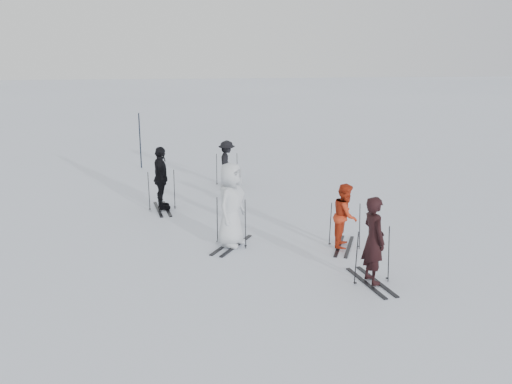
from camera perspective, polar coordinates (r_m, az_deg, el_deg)
ground at (r=13.95m, az=0.45°, el=-5.03°), size 120.00×120.00×0.00m
skier_near_dark at (r=11.63m, az=11.67°, el=-4.85°), size 0.55×0.73×1.79m
skier_red at (r=13.56m, az=8.92°, el=-2.43°), size 0.80×0.90×1.52m
skier_grey at (r=13.43m, az=-2.52°, el=-1.35°), size 1.04×1.16×2.00m
skier_uphill_left at (r=16.55m, az=-9.46°, el=1.28°), size 0.63×1.13×1.82m
skier_uphill_far at (r=19.18m, az=-2.93°, el=2.86°), size 0.67×1.03×1.50m
skis_near_dark at (r=11.73m, az=11.60°, el=-6.21°), size 1.78×1.19×1.19m
skis_red at (r=13.62m, az=8.89°, el=-3.23°), size 1.73×1.32×1.12m
skis_grey at (r=13.55m, az=-2.50°, el=-2.95°), size 1.88×1.60×1.21m
skis_uphill_left at (r=16.62m, az=-9.41°, el=0.23°), size 1.76×1.14×1.19m
skis_uphill_far at (r=19.22m, az=-2.93°, el=2.33°), size 1.64×1.01×1.13m
piste_marker at (r=22.19m, az=-11.52°, el=5.05°), size 0.05×0.05×2.11m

